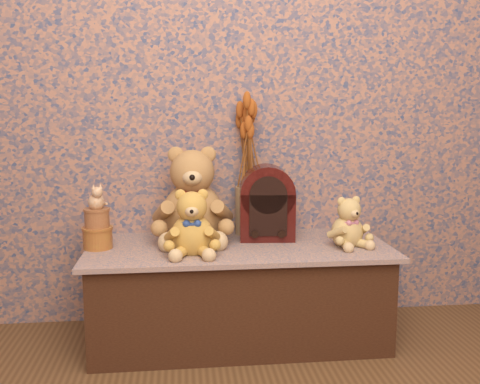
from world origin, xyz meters
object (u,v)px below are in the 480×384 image
object	(u,v)px
teddy_medium	(192,219)
cathedral_radio	(267,202)
teddy_large	(192,190)
biscuit_tin_lower	(98,238)
cat_figurine	(96,196)
teddy_small	(348,219)
ceramic_vase	(250,210)

from	to	relation	value
teddy_medium	cathedral_radio	bearing A→B (deg)	33.99
teddy_large	cathedral_radio	size ratio (longest dim) A/B	1.35
biscuit_tin_lower	cat_figurine	distance (m)	0.18
teddy_medium	teddy_small	world-z (taller)	teddy_medium
cathedral_radio	cat_figurine	distance (m)	0.74
teddy_large	cathedral_radio	xyz separation A→B (m)	(0.33, -0.01, -0.06)
teddy_large	teddy_medium	xyz separation A→B (m)	(-0.01, -0.23, -0.08)
cat_figurine	ceramic_vase	bearing A→B (deg)	-4.32
teddy_medium	teddy_small	bearing A→B (deg)	5.93
teddy_small	biscuit_tin_lower	size ratio (longest dim) A/B	1.89
cat_figurine	teddy_small	bearing A→B (deg)	-24.27
ceramic_vase	teddy_small	bearing A→B (deg)	-34.30
cathedral_radio	biscuit_tin_lower	distance (m)	0.75
ceramic_vase	cat_figurine	bearing A→B (deg)	-163.90
teddy_large	cat_figurine	bearing A→B (deg)	-163.79
teddy_medium	teddy_small	distance (m)	0.67
ceramic_vase	teddy_large	bearing A→B (deg)	-161.95
ceramic_vase	biscuit_tin_lower	bearing A→B (deg)	-163.90
teddy_medium	cathedral_radio	world-z (taller)	cathedral_radio
teddy_large	teddy_medium	bearing A→B (deg)	-90.69
teddy_small	biscuit_tin_lower	world-z (taller)	teddy_small
teddy_large	cathedral_radio	distance (m)	0.34
cat_figurine	biscuit_tin_lower	bearing A→B (deg)	0.00
teddy_small	cathedral_radio	size ratio (longest dim) A/B	0.69
teddy_small	cat_figurine	size ratio (longest dim) A/B	2.10
cathedral_radio	teddy_medium	bearing A→B (deg)	-142.81
biscuit_tin_lower	ceramic_vase	bearing A→B (deg)	16.10
teddy_medium	teddy_small	xyz separation A→B (m)	(0.66, 0.05, -0.03)
teddy_medium	ceramic_vase	xyz separation A→B (m)	(0.28, 0.32, -0.03)
teddy_small	ceramic_vase	bearing A→B (deg)	130.39
teddy_large	teddy_small	xyz separation A→B (m)	(0.66, -0.18, -0.11)
teddy_small	cathedral_radio	xyz separation A→B (m)	(-0.32, 0.17, 0.05)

